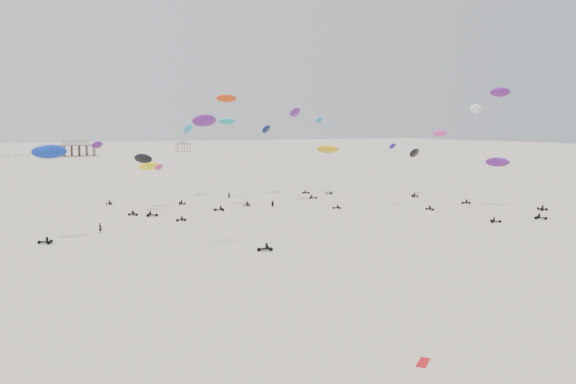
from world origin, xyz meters
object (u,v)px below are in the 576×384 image
pavilion_small (183,146)px  spectator_0 (100,233)px  pavilion_main (75,149)px  rig_4 (509,121)px  rig_0 (316,137)px

pavilion_small → spectator_0: (-86.15, -276.45, -3.49)m
pavilion_main → pavilion_small: (70.00, 30.00, -0.74)m
pavilion_small → rig_4: rig_4 is taller
rig_4 → spectator_0: 79.92m
rig_0 → pavilion_small: bearing=-131.9°
spectator_0 → rig_0: bearing=-102.5°
rig_0 → rig_4: rig_4 is taller
pavilion_main → spectator_0: 247.01m
pavilion_main → rig_0: (42.08, -211.00, 10.12)m
pavilion_main → spectator_0: pavilion_main is taller
rig_4 → spectator_0: (-77.08, 10.72, -18.22)m
pavilion_main → rig_4: size_ratio=0.80×
pavilion_small → rig_0: (-27.92, -241.00, 10.86)m
rig_0 → spectator_0: size_ratio=10.42×
rig_0 → rig_4: bearing=76.9°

